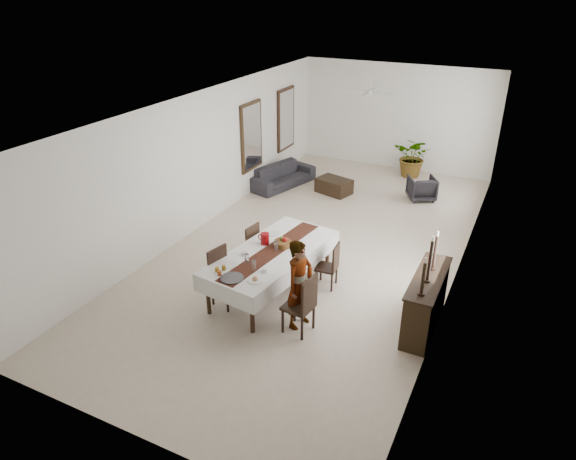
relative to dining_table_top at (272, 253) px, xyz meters
The scene contains 87 objects.
floor 2.22m from the dining_table_top, 86.83° to the left, with size 6.00×12.00×0.00m, color beige.
ceiling 3.16m from the dining_table_top, 86.83° to the left, with size 6.00×12.00×0.02m, color white.
wall_back 8.10m from the dining_table_top, 89.19° to the left, with size 6.00×0.02×3.20m, color white.
wall_front 4.02m from the dining_table_top, 88.35° to the right, with size 6.00×0.02×3.20m, color white.
wall_left 3.63m from the dining_table_top, 144.50° to the left, with size 0.02×12.00×3.20m, color white.
wall_right 3.82m from the dining_table_top, 33.47° to the left, with size 0.02×12.00×3.20m, color white.
dining_table_top is the anchor object (origin of this frame).
table_leg_fl 1.43m from the dining_table_top, 118.78° to the right, with size 0.08×0.08×0.78m, color black.
table_leg_fr 1.43m from the dining_table_top, 76.57° to the right, with size 0.08×0.08×0.78m, color black.
table_leg_bl 1.43m from the dining_table_top, 103.43° to the left, with size 0.08×0.08×0.78m, color black.
table_leg_br 1.43m from the dining_table_top, 61.22° to the left, with size 0.08×0.08×0.78m, color black.
tablecloth_top 0.03m from the dining_table_top, ahead, with size 1.32×2.88×0.01m, color white.
tablecloth_drape_left 0.67m from the dining_table_top, behind, with size 0.01×2.88×0.34m, color white.
tablecloth_drape_right 0.67m from the dining_table_top, ahead, with size 0.01×2.88×0.34m, color silver.
tablecloth_drape_near 1.44m from the dining_table_top, 97.68° to the right, with size 1.32×0.01×0.34m, color silver.
tablecloth_drape_far 1.44m from the dining_table_top, 82.32° to the left, with size 1.32×0.01×0.34m, color white.
table_runner 0.04m from the dining_table_top, ahead, with size 0.39×2.80×0.00m, color #522417.
red_pitcher 0.36m from the dining_table_top, 141.36° to the left, with size 0.17×0.17×0.22m, color maroon.
pitcher_handle 0.44m from the dining_table_top, 148.20° to the left, with size 0.13×0.13×0.02m, color #99120B.
wine_glass_near 0.75m from the dining_table_top, 87.22° to the right, with size 0.08×0.08×0.19m, color white.
wine_glass_mid 0.64m from the dining_table_top, 107.98° to the right, with size 0.08×0.08×0.19m, color silver.
wine_glass_far 0.16m from the dining_table_top, 37.32° to the left, with size 0.08×0.08×0.19m, color white.
teacup_right 0.75m from the dining_table_top, 71.11° to the right, with size 0.10×0.10×0.07m, color white.
saucer_right 0.75m from the dining_table_top, 71.11° to the right, with size 0.17×0.17×0.01m, color white.
teacup_left 0.52m from the dining_table_top, 138.28° to the right, with size 0.10×0.10×0.07m, color white.
saucer_left 0.52m from the dining_table_top, 138.28° to the right, with size 0.17×0.17×0.01m, color white.
plate_near_right 1.07m from the dining_table_top, 77.54° to the right, with size 0.27×0.27×0.02m, color white.
bread_near_right 1.07m from the dining_table_top, 77.54° to the right, with size 0.10×0.10×0.10m, color tan.
plate_near_left 0.90m from the dining_table_top, 119.48° to the right, with size 0.27×0.27×0.02m, color white.
plate_far_left 0.71m from the dining_table_top, 112.52° to the left, with size 0.27×0.27×0.02m, color white.
serving_tray 1.18m from the dining_table_top, 97.68° to the right, with size 0.40×0.40×0.02m, color #3D3C41.
jam_jar_a 1.24m from the dining_table_top, 109.19° to the right, with size 0.07×0.07×0.08m, color #9A4016.
jam_jar_b 1.20m from the dining_table_top, 115.09° to the right, with size 0.07×0.07×0.08m, color #9B6316.
jam_jar_c 1.08m from the dining_table_top, 114.03° to the right, with size 0.07×0.07×0.08m, color brown.
fruit_basket 0.30m from the dining_table_top, 71.01° to the left, with size 0.34×0.34×0.11m, color brown.
fruit_red 0.36m from the dining_table_top, 65.82° to the left, with size 0.10×0.10×0.10m, color #A11510.
fruit_green 0.36m from the dining_table_top, 80.28° to the left, with size 0.09×0.09×0.09m, color olive.
chair_right_near_seat 1.40m from the dining_table_top, 43.37° to the right, with size 0.47×0.47×0.05m, color black.
chair_right_near_leg_fl 1.73m from the dining_table_top, 44.70° to the right, with size 0.05×0.05×0.46m, color black.
chair_right_near_leg_fr 1.54m from the dining_table_top, 32.57° to the right, with size 0.05×0.05×0.46m, color black.
chair_right_near_leg_bl 1.47m from the dining_table_top, 54.77° to the right, with size 0.05×0.05×0.46m, color black.
chair_right_near_leg_br 1.24m from the dining_table_top, 41.40° to the right, with size 0.05×0.05×0.46m, color black.
chair_right_near_back 1.54m from the dining_table_top, 38.61° to the right, with size 0.47×0.04×0.59m, color black.
chair_right_far_seat 1.14m from the dining_table_top, 33.73° to the left, with size 0.39×0.39×0.04m, color black.
chair_right_far_leg_fl 1.30m from the dining_table_top, 22.78° to the left, with size 0.04×0.04×0.39m, color black.
chair_right_far_leg_fr 1.42m from the dining_table_top, 36.56° to the left, with size 0.04×0.04×0.39m, color black.
chair_right_far_leg_bl 1.05m from the dining_table_top, 29.45° to the left, with size 0.04×0.04×0.39m, color black.
chair_right_far_leg_br 1.20m from the dining_table_top, 46.03° to the left, with size 0.04×0.04×0.39m, color black.
chair_right_far_back 1.23m from the dining_table_top, 29.70° to the left, with size 0.39×0.04×0.50m, color black.
chair_left_near_seat 1.00m from the dining_table_top, 123.99° to the right, with size 0.47×0.47×0.05m, color black.
chair_left_near_leg_fl 1.05m from the dining_table_top, 140.50° to the right, with size 0.05×0.05×0.46m, color black.
chair_left_near_leg_fr 1.33m from the dining_table_top, 129.16° to the right, with size 0.05×0.05×0.46m, color black.
chair_left_near_leg_bl 0.91m from the dining_table_top, 115.20° to the right, with size 0.05×0.05×0.46m, color black.
chair_left_near_leg_br 1.22m from the dining_table_top, 110.74° to the right, with size 0.05×0.05×0.46m, color black.
chair_left_near_back 1.04m from the dining_table_top, 134.93° to the right, with size 0.47×0.04×0.59m, color black.
chair_left_far_seat 0.76m from the dining_table_top, 137.35° to the left, with size 0.43×0.43×0.05m, color black.
chair_left_far_leg_fl 1.09m from the dining_table_top, 134.74° to the left, with size 0.04×0.04×0.43m, color black.
chair_left_far_leg_fr 0.96m from the dining_table_top, 156.57° to the left, with size 0.04×0.04×0.43m, color black.
chair_left_far_leg_bl 0.90m from the dining_table_top, 115.78° to the left, with size 0.04×0.04×0.43m, color black.
chair_left_far_leg_br 0.73m from the dining_table_top, 143.01° to the left, with size 0.04×0.04×0.43m, color black.
chair_left_far_back 0.84m from the dining_table_top, 145.20° to the left, with size 0.43×0.04×0.55m, color black.
woman 1.21m from the dining_table_top, 39.49° to the right, with size 0.59×0.39×1.62m, color gray.
sideboard_body 2.91m from the dining_table_top, ahead, with size 0.43×1.63×0.98m, color black.
sideboard_top 2.90m from the dining_table_top, ahead, with size 0.48×1.70×0.03m, color black.
candlestick_near_base 2.94m from the dining_table_top, ahead, with size 0.11×0.11×0.03m, color black.
candlestick_near_shaft 2.98m from the dining_table_top, ahead, with size 0.05×0.05×0.54m, color black.
candlestick_near_candle 3.05m from the dining_table_top, ahead, with size 0.04×0.04×0.09m, color silver.
candlestick_mid_base 2.90m from the dining_table_top, ahead, with size 0.11×0.11×0.03m, color black.
candlestick_mid_shaft 2.95m from the dining_table_top, ahead, with size 0.05×0.05×0.71m, color black.
candlestick_mid_candle 3.06m from the dining_table_top, ahead, with size 0.04×0.04×0.09m, color white.
candlestick_far_base 2.93m from the dining_table_top, ahead, with size 0.11×0.11×0.03m, color black.
candlestick_far_shaft 2.97m from the dining_table_top, ahead, with size 0.05×0.05×0.60m, color black.
candlestick_far_candle 3.05m from the dining_table_top, ahead, with size 0.04×0.04×0.09m, color silver.
sofa 5.58m from the dining_table_top, 114.58° to the left, with size 2.07×0.81×0.60m, color #2B282E.
armchair 6.02m from the dining_table_top, 75.07° to the left, with size 0.68×0.70×0.64m, color #242126.
coffee_table 5.27m from the dining_table_top, 98.33° to the left, with size 0.93×0.62×0.41m, color black.
potted_plant 7.54m from the dining_table_top, 83.25° to the left, with size 1.11×0.96×1.23m, color #285823.
mirror_frame_near 5.18m from the dining_table_top, 123.75° to the left, with size 0.06×1.05×1.85m, color black.
mirror_glass_near 5.16m from the dining_table_top, 123.43° to the left, with size 0.01×0.90×1.70m, color silver.
mirror_frame_far 7.01m from the dining_table_top, 114.11° to the left, with size 0.06×1.05×1.85m, color black.
mirror_glass_far 7.00m from the dining_table_top, 113.85° to the left, with size 0.01×0.90×1.70m, color white.
fan_rod 5.55m from the dining_table_top, 88.71° to the left, with size 0.04×0.04×0.20m, color silver.
fan_hub 5.47m from the dining_table_top, 88.71° to the left, with size 0.16×0.16×0.08m, color silver.
fan_blade_n 5.80m from the dining_table_top, 88.79° to the left, with size 0.10×0.55×0.01m, color silver.
fan_blade_s 5.15m from the dining_table_top, 88.61° to the left, with size 0.10×0.55×0.01m, color silver.
fan_blade_e 5.49m from the dining_table_top, 84.76° to the left, with size 0.55×0.10×0.01m, color silver.
fan_blade_w 5.48m from the dining_table_top, 92.67° to the left, with size 0.55×0.10×0.01m, color white.
Camera 1 is at (3.87, -9.51, 5.47)m, focal length 32.00 mm.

